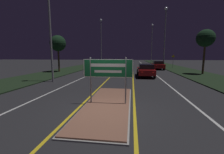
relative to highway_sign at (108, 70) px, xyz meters
name	(u,v)px	position (x,y,z in m)	size (l,w,h in m)	color
ground_plane	(106,109)	(0.00, -0.66, -1.72)	(160.00, 160.00, 0.00)	#232326
median_island	(108,104)	(0.00, 0.00, -1.68)	(2.21, 6.72, 0.10)	#999993
verge_left	(74,69)	(-9.50, 19.34, -1.68)	(5.00, 100.00, 0.08)	black
verge_right	(182,70)	(9.50, 19.34, -1.68)	(5.00, 100.00, 0.08)	black
centre_line_yellow_left	(120,67)	(-1.30, 24.34, -1.72)	(0.12, 70.00, 0.01)	gold
centre_line_yellow_right	(132,67)	(1.30, 24.34, -1.72)	(0.12, 70.00, 0.01)	gold
lane_line_white_left	(107,67)	(-4.20, 24.34, -1.72)	(0.12, 70.00, 0.01)	silver
lane_line_white_right	(147,67)	(4.20, 24.34, -1.72)	(0.12, 70.00, 0.01)	silver
edge_line_white_left	(93,67)	(-7.20, 24.34, -1.72)	(0.10, 70.00, 0.01)	silver
edge_line_white_right	(162,68)	(7.20, 24.34, -1.72)	(0.10, 70.00, 0.01)	silver
highway_sign	(108,70)	(0.00, 0.00, 0.00)	(2.40, 0.07, 2.26)	gray
streetlight_left_near	(49,16)	(-6.13, 5.85, 4.17)	(0.54, 0.54, 8.99)	gray
streetlight_left_far	(101,35)	(-6.41, 29.64, 5.58)	(0.58, 0.58, 11.15)	gray
streetlight_right_near	(165,31)	(6.62, 19.98, 4.79)	(0.51, 0.51, 10.41)	gray
streetlight_right_far	(152,39)	(6.47, 35.87, 5.25)	(0.55, 0.55, 10.88)	gray
car_receding_0	(146,70)	(2.74, 10.58, -0.94)	(1.90, 4.61, 1.46)	maroon
car_receding_1	(158,65)	(5.69, 20.17, -0.93)	(1.99, 4.15, 1.49)	maroon
car_approaching_0	(101,69)	(-2.86, 11.99, -1.00)	(1.85, 4.19, 1.37)	#4C514C
car_approaching_1	(112,64)	(-2.54, 21.41, -0.91)	(1.94, 4.33, 1.51)	silver
car_approaching_2	(108,61)	(-5.75, 36.16, -0.95)	(2.04, 4.80, 1.42)	maroon
warning_sign	(173,60)	(8.95, 22.94, -0.14)	(0.60, 0.06, 2.50)	gray
roadside_palm_left	(58,44)	(-9.51, 13.75, 2.43)	(2.28, 2.28, 5.25)	#4C3823
roadside_palm_right	(206,39)	(10.21, 13.41, 2.81)	(2.17, 2.17, 5.59)	#4C3823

